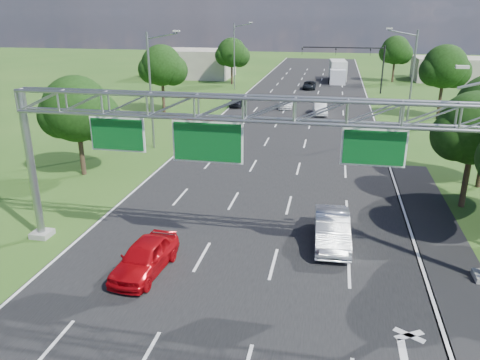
% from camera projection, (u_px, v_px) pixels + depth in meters
% --- Properties ---
extents(ground, '(220.00, 220.00, 0.00)m').
position_uv_depth(ground, '(281.00, 155.00, 40.14)').
color(ground, '#254D17').
rests_on(ground, ground).
extents(road, '(18.00, 180.00, 0.02)m').
position_uv_depth(road, '(281.00, 155.00, 40.14)').
color(road, black).
rests_on(road, ground).
extents(road_flare, '(3.00, 30.00, 0.02)m').
position_uv_depth(road_flare, '(446.00, 256.00, 23.50)').
color(road_flare, black).
rests_on(road_flare, ground).
extents(sign_gantry, '(23.50, 1.00, 9.56)m').
position_uv_depth(sign_gantry, '(246.00, 122.00, 21.14)').
color(sign_gantry, gray).
rests_on(sign_gantry, ground).
extents(traffic_signal, '(12.21, 0.24, 7.00)m').
position_uv_depth(traffic_signal, '(359.00, 58.00, 69.30)').
color(traffic_signal, black).
rests_on(traffic_signal, ground).
extents(streetlight_l_near, '(2.97, 0.22, 10.16)m').
position_uv_depth(streetlight_l_near, '(152.00, 86.00, 40.35)').
color(streetlight_l_near, gray).
rests_on(streetlight_l_near, ground).
extents(streetlight_l_far, '(2.97, 0.22, 10.16)m').
position_uv_depth(streetlight_l_far, '(236.00, 53.00, 72.63)').
color(streetlight_l_far, gray).
rests_on(streetlight_l_far, ground).
extents(streetlight_r_mid, '(2.97, 0.22, 10.16)m').
position_uv_depth(streetlight_r_mid, '(410.00, 77.00, 45.39)').
color(streetlight_r_mid, gray).
rests_on(streetlight_r_mid, ground).
extents(tree_verge_la, '(5.76, 4.80, 7.40)m').
position_uv_depth(tree_verge_la, '(78.00, 112.00, 33.76)').
color(tree_verge_la, '#2D2116').
rests_on(tree_verge_la, ground).
extents(tree_verge_lb, '(5.76, 4.80, 8.06)m').
position_uv_depth(tree_verge_lb, '(162.00, 67.00, 55.13)').
color(tree_verge_lb, '#2D2116').
rests_on(tree_verge_lb, ground).
extents(tree_verge_lc, '(5.76, 4.80, 7.62)m').
position_uv_depth(tree_verge_lc, '(232.00, 54.00, 77.79)').
color(tree_verge_lc, '#2D2116').
rests_on(tree_verge_lc, ground).
extents(tree_verge_rd, '(5.76, 4.80, 8.28)m').
position_uv_depth(tree_verge_rd, '(445.00, 69.00, 51.90)').
color(tree_verge_rd, '#2D2116').
rests_on(tree_verge_rd, ground).
extents(tree_verge_re, '(5.76, 4.80, 7.84)m').
position_uv_depth(tree_verge_re, '(396.00, 51.00, 80.10)').
color(tree_verge_re, '#2D2116').
rests_on(tree_verge_re, ground).
extents(building_left, '(14.00, 10.00, 5.00)m').
position_uv_depth(building_left, '(194.00, 63.00, 87.65)').
color(building_left, gray).
rests_on(building_left, ground).
extents(building_right, '(12.00, 9.00, 4.00)m').
position_uv_depth(building_right, '(449.00, 69.00, 83.00)').
color(building_right, gray).
rests_on(building_right, ground).
extents(red_coupe, '(2.24, 4.75, 1.57)m').
position_uv_depth(red_coupe, '(145.00, 257.00, 21.81)').
color(red_coupe, '#B4080F').
rests_on(red_coupe, ground).
extents(silver_sedan, '(2.03, 5.15, 1.67)m').
position_uv_depth(silver_sedan, '(332.00, 229.00, 24.53)').
color(silver_sedan, '#B4B9C1').
rests_on(silver_sedan, ground).
extents(car_queue_a, '(1.90, 4.35, 1.24)m').
position_uv_depth(car_queue_a, '(286.00, 103.00, 59.72)').
color(car_queue_a, white).
rests_on(car_queue_a, ground).
extents(car_queue_b, '(2.01, 4.30, 1.19)m').
position_uv_depth(car_queue_b, '(309.00, 85.00, 74.38)').
color(car_queue_b, black).
rests_on(car_queue_b, ground).
extents(car_queue_c, '(1.84, 3.96, 1.31)m').
position_uv_depth(car_queue_c, '(238.00, 101.00, 60.52)').
color(car_queue_c, black).
rests_on(car_queue_c, ground).
extents(car_queue_d, '(1.98, 4.33, 1.38)m').
position_uv_depth(car_queue_d, '(320.00, 109.00, 55.82)').
color(car_queue_d, silver).
rests_on(car_queue_d, ground).
extents(box_truck, '(3.21, 9.49, 3.53)m').
position_uv_depth(box_truck, '(338.00, 72.00, 82.12)').
color(box_truck, beige).
rests_on(box_truck, ground).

